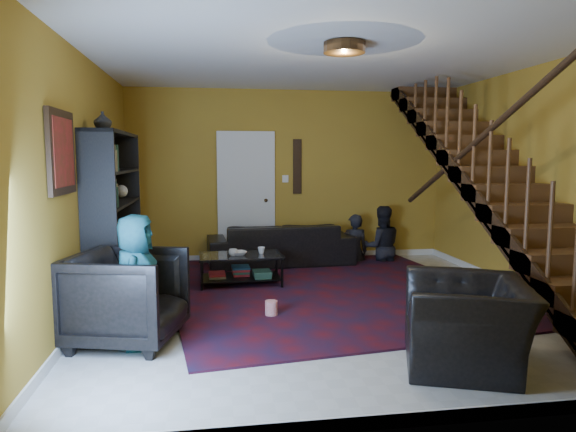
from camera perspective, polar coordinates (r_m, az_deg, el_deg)
name	(u,v)px	position (r m, az deg, el deg)	size (l,w,h in m)	color
floor	(324,305)	(6.07, 3.97, -9.80)	(5.50, 5.50, 0.00)	beige
room	(208,278)	(7.21, -8.86, -6.82)	(5.50, 5.50, 5.50)	#AC8626
staircase	(498,183)	(6.63, 22.32, 3.40)	(0.95, 5.02, 3.18)	brown
bookshelf	(115,220)	(6.42, -18.64, -0.43)	(0.35, 1.80, 2.00)	black
door	(246,199)	(8.45, -4.66, 1.91)	(0.82, 0.05, 2.05)	silver
framed_picture	(61,152)	(4.95, -23.88, 6.48)	(0.04, 0.74, 0.74)	maroon
wall_hanging	(297,167)	(8.53, 1.03, 5.51)	(0.14, 0.03, 0.90)	black
ceiling_fixture	(344,48)	(5.15, 6.27, 18.08)	(0.40, 0.40, 0.10)	#3F2814
rug	(324,287)	(6.79, 4.08, -7.92)	(3.91, 4.46, 0.02)	#420B13
sofa	(280,244)	(8.17, -0.87, -3.13)	(2.27, 0.89, 0.66)	black
armchair_left	(127,297)	(4.97, -17.42, -8.62)	(0.92, 0.95, 0.86)	black
armchair_right	(466,323)	(4.56, 19.22, -11.13)	(1.08, 0.95, 0.70)	black
person_adult_a	(354,251)	(8.50, 7.37, -3.93)	(0.45, 0.30, 1.24)	black
person_adult_b	(381,247)	(8.63, 10.34, -3.39)	(0.66, 0.52, 1.36)	black
person_child	(136,281)	(4.81, -16.50, -6.97)	(0.59, 0.38, 1.21)	#175658
coffee_table	(241,268)	(6.92, -5.25, -5.74)	(1.11, 0.67, 0.42)	black
cup_a	(233,252)	(6.79, -6.12, -4.04)	(0.11, 0.11, 0.09)	#999999
cup_b	(261,250)	(6.92, -2.99, -3.83)	(0.10, 0.10, 0.09)	#999999
bowl	(238,253)	(6.84, -5.54, -4.13)	(0.21, 0.21, 0.05)	#999999
vase	(103,121)	(5.90, -19.90, 9.94)	(0.18, 0.18, 0.19)	#999999
popcorn_bucket	(271,308)	(5.60, -1.86, -10.17)	(0.14, 0.14, 0.15)	red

